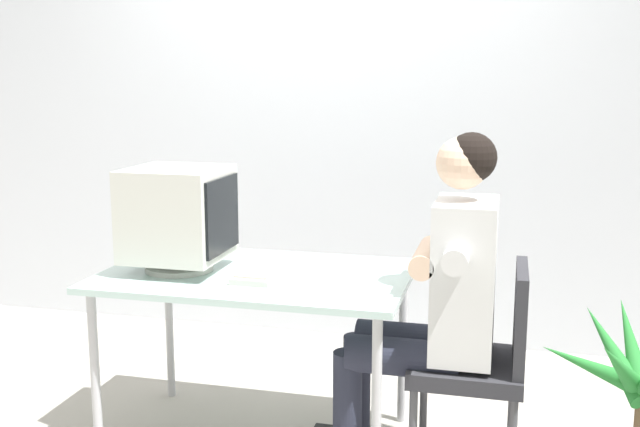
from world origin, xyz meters
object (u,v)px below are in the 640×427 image
object	(u,v)px
crt_monitor	(179,215)
keyboard	(267,268)
person_seated	(435,295)
desk	(257,287)
office_chair	(483,356)

from	to	relation	value
crt_monitor	keyboard	xyz separation A→B (m)	(0.35, 0.06, -0.21)
person_seated	desk	bearing A→B (deg)	176.60
crt_monitor	keyboard	bearing A→B (deg)	9.52
keyboard	office_chair	size ratio (longest dim) A/B	0.55
keyboard	person_seated	size ratio (longest dim) A/B	0.35
desk	office_chair	bearing A→B (deg)	-2.70
crt_monitor	office_chair	bearing A→B (deg)	-0.18
keyboard	desk	bearing A→B (deg)	-151.70
crt_monitor	keyboard	world-z (taller)	crt_monitor
desk	crt_monitor	distance (m)	0.42
desk	office_chair	distance (m)	0.91
keyboard	office_chair	world-z (taller)	office_chair
desk	keyboard	xyz separation A→B (m)	(0.04, 0.02, 0.08)
desk	office_chair	world-z (taller)	office_chair
crt_monitor	keyboard	distance (m)	0.41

